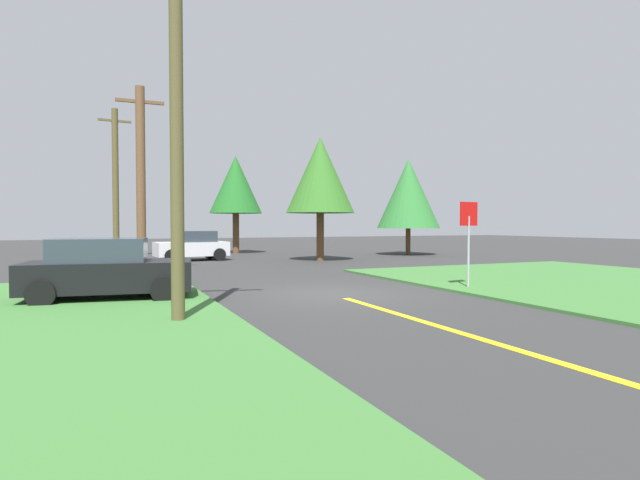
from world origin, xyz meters
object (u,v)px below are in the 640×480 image
(parked_car_near_building, at_px, (107,270))
(utility_pole_near, at_px, (176,112))
(car_approaching_junction, at_px, (192,246))
(oak_tree_left, at_px, (236,185))
(utility_pole_mid, at_px, (141,179))
(utility_pole_far, at_px, (116,182))
(oak_tree_right, at_px, (408,194))
(pine_tree_center, at_px, (320,175))
(stop_sign, at_px, (469,228))

(parked_car_near_building, xyz_separation_m, utility_pole_near, (1.26, -3.92, 3.39))
(car_approaching_junction, distance_m, oak_tree_left, 8.11)
(utility_pole_mid, bearing_deg, utility_pole_far, 93.38)
(parked_car_near_building, distance_m, oak_tree_right, 22.94)
(oak_tree_right, bearing_deg, oak_tree_left, 147.41)
(utility_pole_near, height_order, pine_tree_center, utility_pole_near)
(car_approaching_junction, bearing_deg, oak_tree_left, -128.79)
(oak_tree_right, bearing_deg, parked_car_near_building, -143.40)
(car_approaching_junction, distance_m, utility_pole_near, 18.40)
(oak_tree_left, bearing_deg, stop_sign, -85.51)
(utility_pole_near, distance_m, utility_pole_far, 21.09)
(utility_pole_near, xyz_separation_m, utility_pole_far, (-0.55, 21.09, 0.20))
(parked_car_near_building, xyz_separation_m, utility_pole_far, (0.71, 17.17, 3.59))
(oak_tree_left, xyz_separation_m, pine_tree_center, (2.47, -8.80, -0.03))
(car_approaching_junction, bearing_deg, utility_pole_near, 74.49)
(utility_pole_mid, distance_m, oak_tree_left, 15.01)
(car_approaching_junction, distance_m, oak_tree_right, 14.12)
(pine_tree_center, bearing_deg, car_approaching_junction, 155.98)
(oak_tree_left, xyz_separation_m, oak_tree_right, (9.82, -6.28, -0.71))
(parked_car_near_building, distance_m, car_approaching_junction, 14.59)
(car_approaching_junction, xyz_separation_m, pine_tree_center, (6.41, -2.86, 3.84))
(car_approaching_junction, relative_size, utility_pole_far, 0.46)
(car_approaching_junction, relative_size, oak_tree_right, 0.64)
(parked_car_near_building, xyz_separation_m, utility_pole_mid, (1.34, 6.63, 2.95))
(utility_pole_near, height_order, utility_pole_mid, utility_pole_near)
(utility_pole_far, relative_size, oak_tree_right, 1.39)
(utility_pole_near, bearing_deg, oak_tree_left, 73.22)
(car_approaching_junction, bearing_deg, parked_car_near_building, 66.86)
(utility_pole_far, height_order, pine_tree_center, utility_pole_far)
(utility_pole_mid, height_order, oak_tree_right, utility_pole_mid)
(utility_pole_near, height_order, oak_tree_left, utility_pole_near)
(parked_car_near_building, distance_m, utility_pole_near, 5.33)
(car_approaching_junction, bearing_deg, utility_pole_mid, 61.31)
(stop_sign, xyz_separation_m, utility_pole_near, (-8.87, -1.92, 2.33))
(utility_pole_mid, bearing_deg, oak_tree_right, 22.26)
(car_approaching_junction, height_order, oak_tree_right, oak_tree_right)
(utility_pole_mid, height_order, pine_tree_center, utility_pole_mid)
(parked_car_near_building, height_order, oak_tree_right, oak_tree_right)
(stop_sign, relative_size, utility_pole_mid, 0.36)
(utility_pole_near, distance_m, utility_pole_mid, 10.55)
(utility_pole_near, height_order, utility_pole_far, utility_pole_far)
(utility_pole_far, bearing_deg, oak_tree_left, 19.00)
(utility_pole_near, bearing_deg, utility_pole_mid, 89.58)
(oak_tree_right, bearing_deg, car_approaching_junction, 178.60)
(parked_car_near_building, bearing_deg, stop_sign, -2.79)
(oak_tree_left, bearing_deg, oak_tree_right, -32.59)
(utility_pole_mid, xyz_separation_m, oak_tree_right, (16.90, 6.92, 0.21))
(utility_pole_far, relative_size, oak_tree_left, 1.29)
(car_approaching_junction, relative_size, utility_pole_near, 0.49)
(parked_car_near_building, height_order, car_approaching_junction, same)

